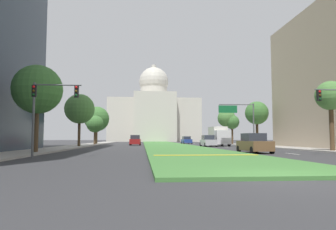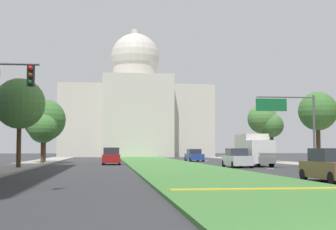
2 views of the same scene
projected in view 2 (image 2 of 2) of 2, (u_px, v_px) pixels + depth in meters
name	position (u px, v px, depth m)	size (l,w,h in m)	color
ground_plane	(158.00, 163.00, 61.10)	(260.00, 260.00, 0.00)	#333335
grass_median	(162.00, 164.00, 55.80)	(8.11, 96.42, 0.14)	#427A38
median_curb_nose	(262.00, 189.00, 19.65)	(7.30, 0.50, 0.04)	gold
lane_dashes_right	(244.00, 165.00, 52.52)	(0.16, 58.30, 0.01)	silver
sidewalk_left	(22.00, 166.00, 48.78)	(4.00, 96.42, 0.15)	#9E9991
sidewalk_right	(305.00, 165.00, 52.20)	(4.00, 96.42, 0.15)	#9E9991
capitol_building	(135.00, 113.00, 113.93)	(33.15, 24.79, 29.38)	beige
overhead_guide_sign	(292.00, 116.00, 44.11)	(5.42, 0.20, 6.50)	#515456
street_tree_left_mid	(20.00, 104.00, 42.90)	(4.37, 4.37, 7.81)	#4C3823
street_tree_right_mid	(318.00, 112.00, 47.10)	(3.66, 3.66, 7.11)	#4C3823
street_tree_left_far	(43.00, 129.00, 55.29)	(3.20, 3.20, 5.56)	#4C3823
street_tree_right_far	(272.00, 126.00, 61.23)	(2.95, 2.95, 6.09)	#4C3823
street_tree_left_distant	(45.00, 120.00, 61.23)	(5.14, 5.14, 7.84)	#4C3823
street_tree_right_distant	(262.00, 119.00, 61.83)	(3.67, 3.67, 7.26)	#4C3823
sedan_lead_stopped	(332.00, 166.00, 25.96)	(2.08, 4.23, 1.76)	brown
sedan_midblock	(237.00, 159.00, 46.52)	(1.92, 4.70, 1.77)	#BCBCC1
sedan_distant	(111.00, 157.00, 54.64)	(2.06, 4.72, 1.87)	maroon
sedan_far_horizon	(194.00, 156.00, 68.61)	(2.15, 4.24, 1.70)	navy
box_truck_delivery	(254.00, 149.00, 49.55)	(2.40, 6.40, 3.20)	silver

